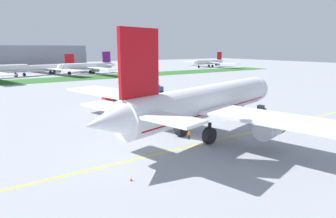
{
  "coord_description": "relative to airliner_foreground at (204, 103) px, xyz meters",
  "views": [
    {
      "loc": [
        -32.0,
        -39.18,
        16.46
      ],
      "look_at": [
        0.06,
        8.91,
        4.15
      ],
      "focal_mm": 30.92,
      "sensor_mm": 36.0,
      "label": 1
    }
  ],
  "objects": [
    {
      "name": "parked_airliner_far_right",
      "position": [
        26.39,
        142.85,
        -1.77
      ],
      "size": [
        39.31,
        61.84,
        13.9
      ],
      "color": "white",
      "rests_on": "ground"
    },
    {
      "name": "airliner_foreground",
      "position": [
        0.0,
        0.0,
        0.0
      ],
      "size": [
        48.94,
        76.69,
        19.12
      ],
      "color": "white",
      "rests_on": "ground"
    },
    {
      "name": "ground_plane",
      "position": [
        -2.53,
        -0.78,
        -6.48
      ],
      "size": [
        600.0,
        600.0,
        0.0
      ],
      "primitive_type": "plane",
      "color": "#9399A0",
      "rests_on": "ground"
    },
    {
      "name": "pushback_tug",
      "position": [
        24.45,
        6.58,
        -5.51
      ],
      "size": [
        5.65,
        3.11,
        2.16
      ],
      "color": "#26262B",
      "rests_on": "ground"
    },
    {
      "name": "parked_airliner_far_outer",
      "position": [
        133.01,
        147.89,
        -2.15
      ],
      "size": [
        37.87,
        59.96,
        12.78
      ],
      "color": "white",
      "rests_on": "ground"
    },
    {
      "name": "parked_airliner_far_centre",
      "position": [
        3.93,
        152.37,
        -2.28
      ],
      "size": [
        42.9,
        70.48,
        12.38
      ],
      "color": "white",
      "rests_on": "ground"
    },
    {
      "name": "service_truck_baggage_loader",
      "position": [
        19.91,
        50.11,
        -4.83
      ],
      "size": [
        5.87,
        3.51,
        3.07
      ],
      "color": "#33478C",
      "rests_on": "ground"
    },
    {
      "name": "grass_median_strip",
      "position": [
        -2.53,
        118.97,
        -6.43
      ],
      "size": [
        320.0,
        24.0,
        0.1
      ],
      "primitive_type": "cube",
      "color": "#2D6628",
      "rests_on": "ground"
    },
    {
      "name": "terminal_building",
      "position": [
        -13.59,
        201.33,
        2.52
      ],
      "size": [
        109.5,
        20.0,
        18.0
      ],
      "primitive_type": "cube",
      "color": "gray",
      "rests_on": "ground"
    },
    {
      "name": "traffic_cone_near_nose",
      "position": [
        -19.69,
        -9.27,
        -6.2
      ],
      "size": [
        0.36,
        0.36,
        0.58
      ],
      "color": "#F2590C",
      "rests_on": "ground"
    },
    {
      "name": "ground_crew_wingwalker_port",
      "position": [
        -3.29,
        -0.0,
        -5.5
      ],
      "size": [
        0.57,
        0.28,
        1.62
      ],
      "color": "black",
      "rests_on": "ground"
    },
    {
      "name": "apron_taxi_line",
      "position": [
        -2.53,
        -3.19,
        -6.48
      ],
      "size": [
        280.0,
        0.36,
        0.01
      ],
      "primitive_type": "cube",
      "color": "yellow",
      "rests_on": "ground"
    },
    {
      "name": "service_truck_fuel_bowser",
      "position": [
        -2.48,
        38.17,
        -4.79
      ],
      "size": [
        5.42,
        3.07,
        3.23
      ],
      "color": "#B21E19",
      "rests_on": "ground"
    }
  ]
}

